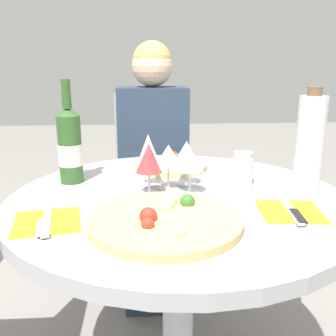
{
  "coord_description": "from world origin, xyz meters",
  "views": [
    {
      "loc": [
        -0.1,
        -1.0,
        1.07
      ],
      "look_at": [
        -0.04,
        -0.07,
        0.82
      ],
      "focal_mm": 40.0,
      "sensor_mm": 36.0,
      "label": 1
    }
  ],
  "objects_px": {
    "pizza_large": "(165,220)",
    "chair_behind_diner": "(153,191)",
    "wine_bottle": "(70,146)",
    "tall_carafe": "(310,144)",
    "dining_table": "(178,237)",
    "seated_diner": "(154,184)"
  },
  "relations": [
    {
      "from": "dining_table",
      "to": "chair_behind_diner",
      "type": "height_order",
      "value": "chair_behind_diner"
    },
    {
      "from": "chair_behind_diner",
      "to": "seated_diner",
      "type": "height_order",
      "value": "seated_diner"
    },
    {
      "from": "dining_table",
      "to": "seated_diner",
      "type": "height_order",
      "value": "seated_diner"
    },
    {
      "from": "seated_diner",
      "to": "pizza_large",
      "type": "xyz_separation_m",
      "value": [
        -0.0,
        -0.86,
        0.19
      ]
    },
    {
      "from": "tall_carafe",
      "to": "chair_behind_diner",
      "type": "bearing_deg",
      "value": 118.19
    },
    {
      "from": "seated_diner",
      "to": "wine_bottle",
      "type": "relative_size",
      "value": 3.73
    },
    {
      "from": "pizza_large",
      "to": "wine_bottle",
      "type": "relative_size",
      "value": 1.13
    },
    {
      "from": "seated_diner",
      "to": "tall_carafe",
      "type": "xyz_separation_m",
      "value": [
        0.42,
        -0.65,
        0.32
      ]
    },
    {
      "from": "dining_table",
      "to": "chair_behind_diner",
      "type": "relative_size",
      "value": 1.02
    },
    {
      "from": "wine_bottle",
      "to": "tall_carafe",
      "type": "height_order",
      "value": "wine_bottle"
    },
    {
      "from": "dining_table",
      "to": "chair_behind_diner",
      "type": "xyz_separation_m",
      "value": [
        -0.05,
        0.8,
        -0.13
      ]
    },
    {
      "from": "seated_diner",
      "to": "wine_bottle",
      "type": "height_order",
      "value": "seated_diner"
    },
    {
      "from": "seated_diner",
      "to": "pizza_large",
      "type": "height_order",
      "value": "seated_diner"
    },
    {
      "from": "chair_behind_diner",
      "to": "wine_bottle",
      "type": "xyz_separation_m",
      "value": [
        -0.27,
        -0.65,
        0.38
      ]
    },
    {
      "from": "dining_table",
      "to": "seated_diner",
      "type": "relative_size",
      "value": 0.81
    },
    {
      "from": "pizza_large",
      "to": "wine_bottle",
      "type": "bearing_deg",
      "value": 127.96
    },
    {
      "from": "pizza_large",
      "to": "chair_behind_diner",
      "type": "bearing_deg",
      "value": 89.95
    },
    {
      "from": "chair_behind_diner",
      "to": "pizza_large",
      "type": "height_order",
      "value": "chair_behind_diner"
    },
    {
      "from": "dining_table",
      "to": "pizza_large",
      "type": "distance_m",
      "value": 0.25
    },
    {
      "from": "tall_carafe",
      "to": "dining_table",
      "type": "bearing_deg",
      "value": -178.48
    },
    {
      "from": "wine_bottle",
      "to": "chair_behind_diner",
      "type": "bearing_deg",
      "value": 67.28
    },
    {
      "from": "wine_bottle",
      "to": "tall_carafe",
      "type": "distance_m",
      "value": 0.71
    }
  ]
}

